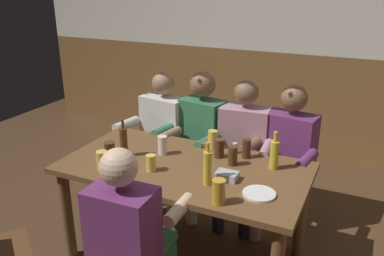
% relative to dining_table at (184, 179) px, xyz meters
% --- Properties ---
extents(back_wall_wainscot, '(6.25, 0.12, 1.18)m').
position_rel_dining_table_xyz_m(back_wall_wainscot, '(0.00, 2.30, -0.05)').
color(back_wall_wainscot, brown).
rests_on(back_wall_wainscot, ground_plane).
extents(dining_table, '(1.69, 0.90, 0.75)m').
position_rel_dining_table_xyz_m(dining_table, '(0.00, 0.00, 0.00)').
color(dining_table, brown).
rests_on(dining_table, ground_plane).
extents(person_0, '(0.59, 0.56, 1.20)m').
position_rel_dining_table_xyz_m(person_0, '(-0.58, 0.68, 0.02)').
color(person_0, silver).
rests_on(person_0, ground_plane).
extents(person_1, '(0.55, 0.58, 1.24)m').
position_rel_dining_table_xyz_m(person_1, '(-0.20, 0.69, 0.04)').
color(person_1, '#33724C').
rests_on(person_1, ground_plane).
extents(person_2, '(0.56, 0.55, 1.21)m').
position_rel_dining_table_xyz_m(person_2, '(0.20, 0.68, 0.02)').
color(person_2, '#B78493').
rests_on(person_2, ground_plane).
extents(person_3, '(0.57, 0.56, 1.21)m').
position_rel_dining_table_xyz_m(person_3, '(0.56, 0.68, 0.02)').
color(person_3, '#6B2D66').
rests_on(person_3, ground_plane).
extents(person_4, '(0.51, 0.53, 1.17)m').
position_rel_dining_table_xyz_m(person_4, '(-0.00, -0.67, 0.00)').
color(person_4, '#6B2D66').
rests_on(person_4, ground_plane).
extents(table_candle, '(0.04, 0.04, 0.08)m').
position_rel_dining_table_xyz_m(table_candle, '(0.25, 0.35, 0.15)').
color(table_candle, '#F9E08C').
rests_on(table_candle, dining_table).
extents(condiment_caddy, '(0.14, 0.10, 0.05)m').
position_rel_dining_table_xyz_m(condiment_caddy, '(0.34, -0.07, 0.13)').
color(condiment_caddy, '#B2B7BC').
rests_on(condiment_caddy, dining_table).
extents(plate_0, '(0.20, 0.20, 0.01)m').
position_rel_dining_table_xyz_m(plate_0, '(0.59, -0.17, 0.11)').
color(plate_0, white).
rests_on(plate_0, dining_table).
extents(bottle_0, '(0.06, 0.06, 0.28)m').
position_rel_dining_table_xyz_m(bottle_0, '(-0.46, -0.04, 0.22)').
color(bottle_0, '#593314').
rests_on(bottle_0, dining_table).
extents(bottle_1, '(0.06, 0.06, 0.27)m').
position_rel_dining_table_xyz_m(bottle_1, '(0.57, 0.21, 0.21)').
color(bottle_1, gold).
rests_on(bottle_1, dining_table).
extents(bottle_2, '(0.06, 0.06, 0.28)m').
position_rel_dining_table_xyz_m(bottle_2, '(0.25, -0.18, 0.22)').
color(bottle_2, gold).
rests_on(bottle_2, dining_table).
extents(pint_glass_0, '(0.07, 0.07, 0.14)m').
position_rel_dining_table_xyz_m(pint_glass_0, '(0.30, 0.15, 0.18)').
color(pint_glass_0, '#4C2D19').
rests_on(pint_glass_0, dining_table).
extents(pint_glass_1, '(0.07, 0.07, 0.11)m').
position_rel_dining_table_xyz_m(pint_glass_1, '(-0.16, -0.17, 0.16)').
color(pint_glass_1, '#E5C64C').
rests_on(pint_glass_1, dining_table).
extents(pint_glass_2, '(0.07, 0.07, 0.14)m').
position_rel_dining_table_xyz_m(pint_glass_2, '(-0.23, 0.10, 0.18)').
color(pint_glass_2, white).
rests_on(pint_glass_2, dining_table).
extents(pint_glass_3, '(0.08, 0.08, 0.12)m').
position_rel_dining_table_xyz_m(pint_glass_3, '(-0.48, -0.28, 0.17)').
color(pint_glass_3, '#E5C64C').
rests_on(pint_glass_3, dining_table).
extents(pint_glass_4, '(0.08, 0.08, 0.15)m').
position_rel_dining_table_xyz_m(pint_glass_4, '(0.40, -0.36, 0.18)').
color(pint_glass_4, gold).
rests_on(pint_glass_4, dining_table).
extents(pint_glass_5, '(0.07, 0.07, 0.14)m').
position_rel_dining_table_xyz_m(pint_glass_5, '(0.06, 0.36, 0.18)').
color(pint_glass_5, '#E5C64C').
rests_on(pint_glass_5, dining_table).
extents(pint_glass_6, '(0.06, 0.06, 0.14)m').
position_rel_dining_table_xyz_m(pint_glass_6, '(0.35, 0.31, 0.18)').
color(pint_glass_6, '#4C2D19').
rests_on(pint_glass_6, dining_table).
extents(pint_glass_7, '(0.07, 0.07, 0.14)m').
position_rel_dining_table_xyz_m(pint_glass_7, '(0.17, 0.23, 0.18)').
color(pint_glass_7, '#4C2D19').
rests_on(pint_glass_7, dining_table).
extents(pint_glass_8, '(0.07, 0.07, 0.14)m').
position_rel_dining_table_xyz_m(pint_glass_8, '(-0.50, -0.17, 0.18)').
color(pint_glass_8, '#4C2D19').
rests_on(pint_glass_8, dining_table).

